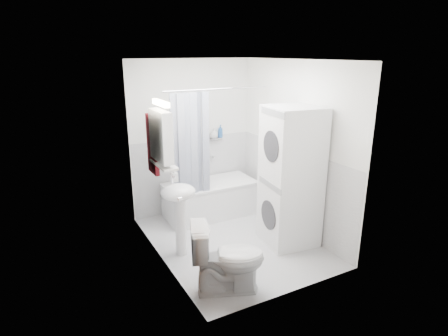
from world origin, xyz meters
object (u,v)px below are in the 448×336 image
washer_dryer (291,177)px  toilet (228,258)px  sink (179,203)px  bathtub (210,197)px

washer_dryer → toilet: (-1.26, -0.59, -0.54)m
toilet → sink: bearing=32.3°
sink → washer_dryer: size_ratio=0.56×
sink → toilet: bearing=-79.6°
sink → toilet: size_ratio=1.32×
bathtub → washer_dryer: bearing=-66.1°
sink → bathtub: bearing=46.4°
bathtub → toilet: size_ratio=1.79×
bathtub → sink: size_ratio=1.36×
sink → toilet: sink is taller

